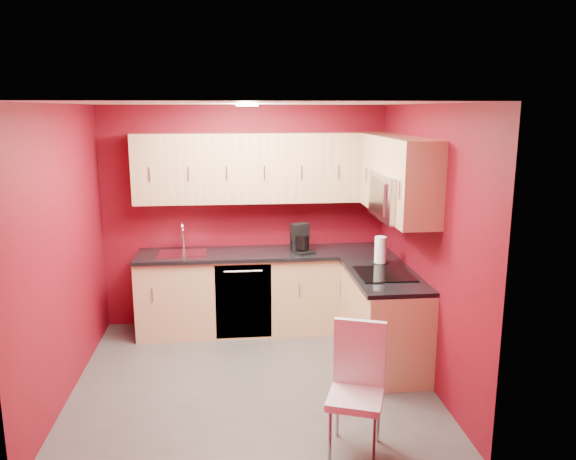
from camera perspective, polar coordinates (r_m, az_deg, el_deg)
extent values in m
plane|color=#4B4846|center=(5.41, -3.66, -14.82)|extent=(3.20, 3.20, 0.00)
plane|color=white|center=(4.82, -4.07, 12.72)|extent=(3.20, 3.20, 0.00)
plane|color=maroon|center=(6.43, -4.35, 1.38)|extent=(3.20, 0.00, 3.20)
plane|color=maroon|center=(3.53, -2.94, -7.76)|extent=(3.20, 0.00, 3.20)
plane|color=maroon|center=(5.17, -21.89, -2.17)|extent=(0.00, 3.00, 3.00)
plane|color=maroon|center=(5.27, 13.83, -1.37)|extent=(0.00, 3.00, 3.00)
cube|color=tan|center=(6.35, -2.34, -6.33)|extent=(2.80, 0.60, 0.87)
cube|color=tan|center=(5.64, 9.64, -8.94)|extent=(0.60, 1.30, 0.87)
cube|color=black|center=(6.21, -2.37, -2.39)|extent=(2.80, 0.63, 0.04)
cube|color=black|center=(5.48, 9.70, -4.56)|extent=(0.63, 1.27, 0.04)
cube|color=tan|center=(6.18, -2.52, 6.35)|extent=(2.80, 0.35, 0.75)
cube|color=tan|center=(5.93, 9.71, 5.94)|extent=(0.35, 0.57, 0.75)
cube|color=tan|center=(4.84, 13.36, 4.40)|extent=(0.35, 0.22, 0.75)
cube|color=tan|center=(5.28, 11.73, 7.40)|extent=(0.35, 0.76, 0.33)
cube|color=silver|center=(5.31, 11.30, 3.37)|extent=(0.40, 0.76, 0.42)
cube|color=black|center=(5.26, 9.31, 3.36)|extent=(0.02, 0.62, 0.33)
cylinder|color=silver|center=(5.04, 9.77, 2.95)|extent=(0.02, 0.02, 0.29)
cube|color=black|center=(5.44, 9.76, -4.41)|extent=(0.50, 0.55, 0.01)
cube|color=silver|center=(6.21, -10.68, -2.45)|extent=(0.52, 0.42, 0.02)
cylinder|color=silver|center=(6.38, -10.59, -0.82)|extent=(0.02, 0.02, 0.26)
torus|color=silver|center=(6.28, -10.68, 0.19)|extent=(0.02, 0.16, 0.16)
cylinder|color=silver|center=(6.23, -10.71, -0.48)|extent=(0.02, 0.02, 0.12)
cube|color=black|center=(6.07, -4.54, -7.26)|extent=(0.60, 0.02, 0.82)
cylinder|color=white|center=(5.12, -4.18, 12.52)|extent=(0.20, 0.20, 0.01)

